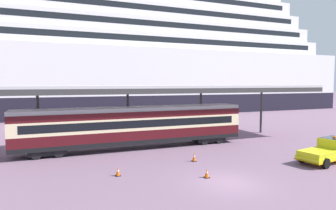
{
  "coord_description": "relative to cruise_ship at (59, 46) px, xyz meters",
  "views": [
    {
      "loc": [
        -10.5,
        -15.74,
        6.42
      ],
      "look_at": [
        -0.87,
        8.41,
        4.5
      ],
      "focal_mm": 31.24,
      "sensor_mm": 36.0,
      "label": 1
    }
  ],
  "objects": [
    {
      "name": "cruise_ship",
      "position": [
        0.0,
        0.0,
        0.0
      ],
      "size": [
        131.76,
        30.48,
        43.13
      ],
      "color": "black",
      "rests_on": "ground"
    },
    {
      "name": "service_truck",
      "position": [
        19.37,
        -52.36,
        -13.57
      ],
      "size": [
        5.47,
        2.94,
        2.02
      ],
      "color": "yellow",
      "rests_on": "ground"
    },
    {
      "name": "traffic_cone_near",
      "position": [
        7.98,
        -52.27,
        -14.25
      ],
      "size": [
        0.36,
        0.36,
        0.64
      ],
      "color": "black",
      "rests_on": "ground"
    },
    {
      "name": "platform_canopy",
      "position": [
        5.89,
        -41.25,
        -8.6
      ],
      "size": [
        44.44,
        5.81,
        6.2
      ],
      "color": "beige",
      "rests_on": "ground"
    },
    {
      "name": "ground_plane",
      "position": [
        8.8,
        -53.67,
        -14.56
      ],
      "size": [
        400.0,
        400.0,
        0.0
      ],
      "primitive_type": "plane",
      "color": "slate"
    },
    {
      "name": "traffic_cone_far",
      "position": [
        9.08,
        -48.18,
        -14.19
      ],
      "size": [
        0.36,
        0.36,
        0.75
      ],
      "color": "black",
      "rests_on": "ground"
    },
    {
      "name": "traffic_cone_mid",
      "position": [
        2.43,
        -49.64,
        -14.25
      ],
      "size": [
        0.36,
        0.36,
        0.63
      ],
      "color": "black",
      "rests_on": "ground"
    },
    {
      "name": "train_carriage",
      "position": [
        5.89,
        -41.66,
        -12.25
      ],
      "size": [
        22.33,
        2.81,
        4.11
      ],
      "color": "black",
      "rests_on": "ground"
    }
  ]
}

